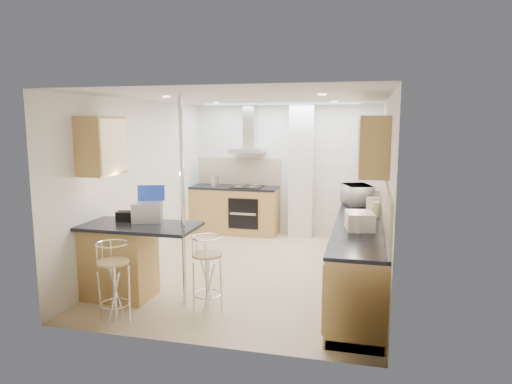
% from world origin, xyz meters
% --- Properties ---
extents(ground, '(4.80, 4.80, 0.00)m').
position_xyz_m(ground, '(0.00, 0.00, 0.00)').
color(ground, tan).
rests_on(ground, ground).
extents(room_shell, '(3.64, 4.84, 2.51)m').
position_xyz_m(room_shell, '(0.32, 0.38, 1.54)').
color(room_shell, white).
rests_on(room_shell, ground).
extents(right_counter, '(0.63, 4.40, 0.92)m').
position_xyz_m(right_counter, '(1.50, 0.00, 0.46)').
color(right_counter, tan).
rests_on(right_counter, ground).
extents(back_counter, '(1.70, 0.63, 0.92)m').
position_xyz_m(back_counter, '(-0.95, 2.10, 0.46)').
color(back_counter, tan).
rests_on(back_counter, ground).
extents(peninsula, '(1.47, 0.72, 0.94)m').
position_xyz_m(peninsula, '(-1.12, -1.45, 0.48)').
color(peninsula, tan).
rests_on(peninsula, ground).
extents(microwave, '(0.54, 0.65, 0.31)m').
position_xyz_m(microwave, '(1.42, 0.66, 1.07)').
color(microwave, white).
rests_on(microwave, right_counter).
extents(laptop, '(0.42, 0.37, 0.24)m').
position_xyz_m(laptop, '(-1.08, -1.28, 1.06)').
color(laptop, '#ACB0B5').
rests_on(laptop, peninsula).
extents(bag, '(0.26, 0.21, 0.12)m').
position_xyz_m(bag, '(-1.37, -1.30, 1.00)').
color(bag, black).
rests_on(bag, peninsula).
extents(bar_stool_near, '(0.46, 0.46, 0.90)m').
position_xyz_m(bar_stool_near, '(-1.08, -2.10, 0.45)').
color(bar_stool_near, tan).
rests_on(bar_stool_near, ground).
extents(bar_stool_end, '(0.47, 0.47, 0.90)m').
position_xyz_m(bar_stool_end, '(-0.18, -1.60, 0.45)').
color(bar_stool_end, tan).
rests_on(bar_stool_end, ground).
extents(jar_a, '(0.15, 0.15, 0.18)m').
position_xyz_m(jar_a, '(1.62, 0.30, 1.01)').
color(jar_a, '#F0E0D0').
rests_on(jar_a, right_counter).
extents(jar_b, '(0.12, 0.12, 0.16)m').
position_xyz_m(jar_b, '(1.69, 0.42, 1.00)').
color(jar_b, '#F0E0D0').
rests_on(jar_b, right_counter).
extents(jar_c, '(0.16, 0.16, 0.21)m').
position_xyz_m(jar_c, '(1.67, -0.20, 1.02)').
color(jar_c, '#B0AD8D').
rests_on(jar_c, right_counter).
extents(jar_d, '(0.12, 0.12, 0.16)m').
position_xyz_m(jar_d, '(1.48, -1.14, 1.00)').
color(jar_d, white).
rests_on(jar_d, right_counter).
extents(bread_bin, '(0.37, 0.43, 0.20)m').
position_xyz_m(bread_bin, '(1.49, -0.97, 1.02)').
color(bread_bin, '#F0E0D0').
rests_on(bread_bin, right_counter).
extents(kettle, '(0.16, 0.16, 0.21)m').
position_xyz_m(kettle, '(-1.34, 2.05, 1.03)').
color(kettle, silver).
rests_on(kettle, back_counter).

